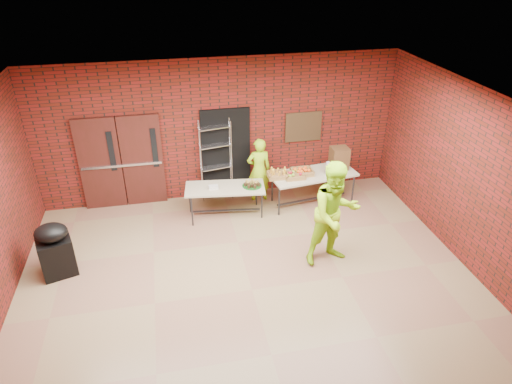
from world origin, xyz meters
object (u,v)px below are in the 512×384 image
Objects in this scene: wire_rack at (216,161)px; volunteer_man at (335,214)px; volunteer_woman at (259,170)px; table_right at (313,176)px; coffee_dispenser at (339,158)px; covered_grill at (55,250)px; table_left at (225,190)px.

wire_rack is 0.95× the size of volunteer_man.
wire_rack reaches higher than volunteer_woman.
volunteer_woman is (-1.12, 0.49, 0.03)m from table_right.
table_right is at bearing -30.19° from wire_rack.
table_right is 1.22m from volunteer_woman.
wire_rack is 2.19m from table_right.
table_right is 0.72m from coffee_dispenser.
coffee_dispenser is at bearing 168.48° from volunteer_woman.
coffee_dispenser is at bearing -1.86° from covered_grill.
coffee_dispenser is 6.07m from covered_grill.
table_left is at bearing -95.29° from wire_rack.
volunteer_man reaches higher than volunteer_woman.
covered_grill is at bearing 163.64° from volunteer_man.
covered_grill reaches higher than table_left.
wire_rack is 1.85× the size of covered_grill.
table_left is 0.87× the size of volunteer_man.
table_right reaches higher than table_left.
volunteer_man reaches higher than coffee_dispenser.
volunteer_man reaches higher than table_left.
coffee_dispenser is at bearing 11.68° from table_left.
coffee_dispenser reaches higher than table_left.
table_left is at bearing 6.00° from covered_grill.
table_left is 2.65m from coffee_dispenser.
wire_rack is 1.09× the size of table_left.
volunteer_man is at bearing 108.36° from volunteer_woman.
volunteer_woman is at bearing 148.69° from table_right.
volunteer_man is (4.93, -0.62, 0.49)m from covered_grill.
wire_rack is at bearing 152.62° from table_right.
volunteer_woman is (-1.76, 0.36, -0.28)m from coffee_dispenser.
coffee_dispenser is 0.49× the size of covered_grill.
coffee_dispenser is 2.36m from volunteer_man.
table_left is 3.50m from covered_grill.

